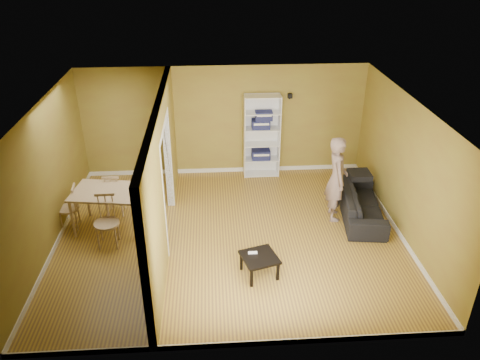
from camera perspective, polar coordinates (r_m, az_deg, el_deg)
name	(u,v)px	position (r m, az deg, el deg)	size (l,w,h in m)	color
room_shell	(230,176)	(8.39, -1.27, 0.53)	(6.50, 6.50, 6.50)	#B28F2D
partition	(162,178)	(8.43, -9.45, 0.28)	(0.22, 5.50, 2.60)	olive
wall_speaker	(290,96)	(10.80, 6.12, 10.17)	(0.10, 0.10, 0.10)	black
sofa	(362,200)	(9.79, 14.63, -2.33)	(0.84, 1.97, 0.75)	black
person	(337,172)	(9.32, 11.79, 0.98)	(0.58, 0.75, 2.05)	slate
bookshelf	(262,136)	(10.94, 2.64, 5.44)	(0.83, 0.36, 1.97)	white
paper_box_navy_a	(261,154)	(11.08, 2.56, 3.14)	(0.43, 0.28, 0.22)	#141C4A
paper_box_navy_b	(261,124)	(10.78, 2.56, 6.84)	(0.41, 0.27, 0.21)	navy
paper_box_navy_c	(264,116)	(10.72, 2.91, 7.81)	(0.39, 0.25, 0.20)	navy
coffee_table	(259,259)	(7.94, 2.39, -9.60)	(0.57, 0.57, 0.38)	black
game_controller	(253,253)	(7.96, 1.55, -8.84)	(0.15, 0.04, 0.03)	white
dining_table	(108,195)	(9.26, -15.78, -1.72)	(1.32, 0.88, 0.82)	tan
chair_left	(68,207)	(9.66, -20.22, -3.15)	(0.41, 0.41, 0.90)	tan
chair_near	(106,222)	(8.87, -15.98, -4.94)	(0.46, 0.46, 1.01)	beige
chair_far	(114,193)	(9.86, -15.06, -1.57)	(0.43, 0.43, 0.93)	tan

